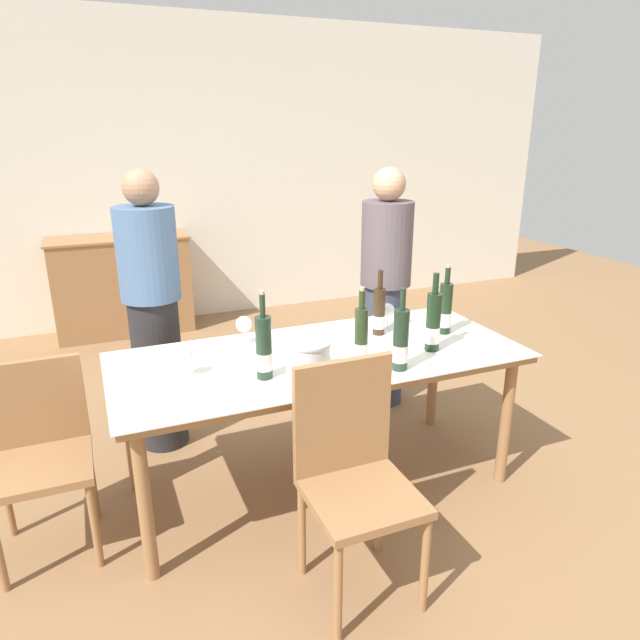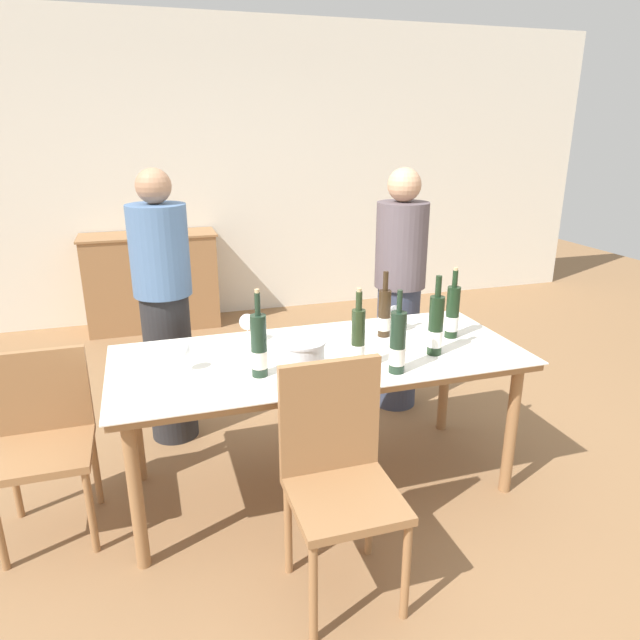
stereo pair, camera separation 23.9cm
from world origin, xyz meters
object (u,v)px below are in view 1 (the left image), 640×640
wine_bottle_5 (379,312)px  wine_glass_3 (388,311)px  dining_table (320,367)px  wine_bottle_3 (401,342)px  wine_bottle_0 (361,339)px  chair_left_end (39,445)px  sideboard_cabinet (123,286)px  person_guest_left (385,291)px  person_host (153,316)px  wine_bottle_4 (264,349)px  ice_bucket (308,358)px  wine_glass_1 (184,356)px  wine_glass_2 (244,325)px  wine_bottle_1 (433,323)px  wine_glass_0 (300,339)px  wine_bottle_2 (445,310)px  chair_near_front (353,465)px

wine_bottle_5 → wine_glass_3: 0.12m
dining_table → wine_bottle_3: size_ratio=5.16×
wine_bottle_0 → chair_left_end: size_ratio=0.45×
sideboard_cabinet → wine_bottle_0: 3.28m
wine_bottle_0 → person_guest_left: size_ratio=0.24×
person_host → wine_bottle_4: bearing=-68.4°
wine_bottle_0 → person_guest_left: person_guest_left is taller
ice_bucket → wine_glass_1: ice_bucket is taller
person_host → person_guest_left: person_host is taller
wine_glass_3 → ice_bucket: bearing=-145.7°
wine_bottle_5 → wine_glass_1: bearing=-171.7°
wine_glass_2 → wine_glass_3: wine_glass_2 is taller
wine_bottle_1 → wine_glass_0: wine_bottle_1 is taller
ice_bucket → wine_bottle_2: (0.90, 0.25, 0.04)m
chair_left_end → wine_bottle_4: bearing=-14.0°
wine_glass_1 → person_host: size_ratio=0.09×
person_host → wine_glass_2: bearing=-51.7°
wine_bottle_3 → wine_bottle_1: bearing=28.3°
wine_bottle_0 → dining_table: bearing=117.8°
wine_bottle_5 → chair_left_end: (-1.72, -0.07, -0.38)m
wine_glass_1 → ice_bucket: bearing=-23.0°
wine_bottle_1 → wine_bottle_4: (-0.88, 0.00, -0.01)m
wine_bottle_3 → wine_glass_3: size_ratio=2.79×
wine_bottle_0 → wine_glass_0: size_ratio=2.68×
wine_bottle_5 → wine_glass_2: (-0.72, 0.12, -0.02)m
wine_bottle_1 → chair_near_front: bearing=-143.6°
wine_glass_1 → wine_bottle_1: bearing=-7.4°
chair_left_end → wine_bottle_0: bearing=-11.9°
wine_bottle_2 → wine_bottle_5: size_ratio=1.07×
sideboard_cabinet → wine_glass_0: (0.63, -2.92, 0.41)m
sideboard_cabinet → chair_near_front: chair_near_front is taller
ice_bucket → wine_bottle_4: bearing=160.8°
chair_left_end → wine_glass_1: bearing=-7.9°
sideboard_cabinet → wine_bottle_5: bearing=-67.4°
wine_bottle_4 → wine_glass_3: bearing=24.5°
wine_glass_0 → person_host: person_host is taller
wine_bottle_1 → chair_left_end: (-1.85, 0.25, -0.40)m
wine_bottle_2 → person_guest_left: size_ratio=0.24×
sideboard_cabinet → wine_bottle_1: size_ratio=3.04×
wine_bottle_0 → wine_bottle_5: bearing=51.5°
wine_bottle_1 → wine_bottle_4: wine_bottle_4 is taller
wine_bottle_0 → chair_near_front: (-0.25, -0.44, -0.35)m
ice_bucket → person_guest_left: bearing=46.5°
chair_near_front → person_guest_left: 1.71m
wine_glass_2 → person_host: 0.64m
ice_bucket → wine_bottle_0: wine_bottle_0 is taller
ice_bucket → person_host: (-0.55, 1.00, -0.04)m
wine_bottle_1 → wine_bottle_2: bearing=43.2°
wine_bottle_2 → chair_left_end: wine_bottle_2 is taller
dining_table → chair_left_end: chair_left_end is taller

